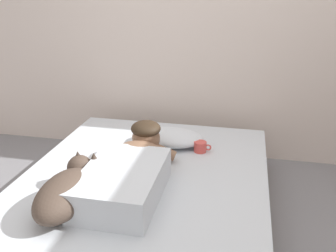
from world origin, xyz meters
The scene contains 8 objects.
ground_plane centered at (0.00, 0.00, 0.00)m, with size 13.34×13.34×0.00m, color gray.
back_wall centered at (0.00, 1.44, 1.25)m, with size 4.67×0.12×2.50m.
bed centered at (-0.21, 0.20, 0.17)m, with size 1.56×2.04×0.34m.
pillow centered at (-0.16, 0.76, 0.40)m, with size 0.52×0.32×0.11m, color silver.
person_lying centered at (-0.26, 0.14, 0.45)m, with size 0.43×0.92×0.27m.
dog centered at (-0.51, -0.16, 0.44)m, with size 0.26×0.57×0.21m.
coffee_cup centered at (0.09, 0.68, 0.38)m, with size 0.12×0.09×0.07m.
cell_phone centered at (-0.15, 0.03, 0.34)m, with size 0.07×0.14×0.01m, color black.
Camera 1 is at (0.37, -1.70, 1.48)m, focal length 39.47 mm.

